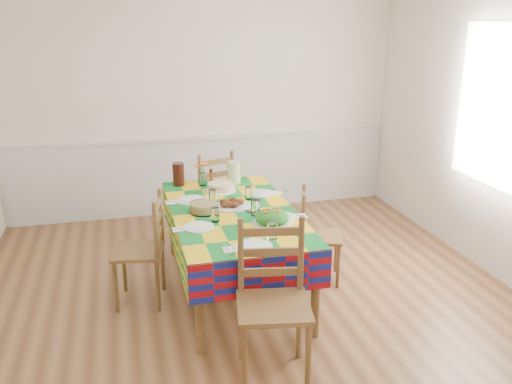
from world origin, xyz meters
TOP-DOWN VIEW (x-y plane):
  - room at (0.00, 0.00)m, footprint 4.58×5.08m
  - wainscot at (0.00, 2.48)m, footprint 4.41×0.06m
  - window_right at (2.23, 0.30)m, footprint 0.00×1.40m
  - dining_table at (-0.08, 0.47)m, footprint 1.00×1.86m
  - setting_near_head at (-0.04, -0.26)m, footprint 0.42×0.28m
  - setting_left_near at (-0.37, 0.19)m, footprint 0.43×0.25m
  - setting_left_far at (-0.33, 0.74)m, footprint 0.48×0.29m
  - setting_right_near at (0.18, 0.23)m, footprint 0.50×0.29m
  - setting_right_far at (0.21, 0.78)m, footprint 0.43×0.25m
  - meat_platter at (-0.08, 0.54)m, footprint 0.36×0.26m
  - salad_platter at (0.15, 0.09)m, footprint 0.29×0.29m
  - pasta_bowl at (-0.32, 0.48)m, footprint 0.23×0.23m
  - cake at (-0.08, 0.99)m, footprint 0.28×0.28m
  - serving_utensils at (0.07, 0.35)m, footprint 0.13×0.28m
  - flower_vase at (-0.22, 1.21)m, footprint 0.14×0.12m
  - hot_sauce at (-0.12, 1.28)m, footprint 0.03×0.03m
  - green_pitcher at (0.09, 1.20)m, footprint 0.12×0.12m
  - tea_pitcher at (-0.43, 1.26)m, footprint 0.11×0.11m
  - name_card at (-0.10, -0.44)m, footprint 0.08×0.02m
  - chair_near at (-0.07, -0.70)m, footprint 0.53×0.51m
  - chair_far at (-0.07, 1.64)m, footprint 0.52×0.50m
  - chair_left at (-0.82, 0.46)m, footprint 0.46×0.47m
  - chair_right at (0.67, 0.48)m, footprint 0.45×0.46m

SIDE VIEW (x-z plane):
  - chair_right at x=0.67m, z-range -0.01..0.83m
  - chair_left at x=-0.82m, z-range -0.01..0.91m
  - chair_far at x=-0.07m, z-range -0.01..0.95m
  - wainscot at x=0.00m, z-range 0.03..0.95m
  - chair_near at x=-0.07m, z-range -0.01..1.03m
  - dining_table at x=-0.08m, z-range 0.28..1.01m
  - serving_utensils at x=0.07m, z-range 0.72..0.73m
  - name_card at x=-0.10m, z-range 0.72..0.74m
  - setting_right_far at x=0.21m, z-range 0.69..0.80m
  - setting_left_near at x=-0.37m, z-range 0.69..0.81m
  - setting_near_head at x=-0.04m, z-range 0.69..0.81m
  - meat_platter at x=-0.08m, z-range 0.72..0.79m
  - setting_left_far at x=-0.33m, z-range 0.69..0.82m
  - setting_right_near at x=0.18m, z-range 0.69..0.82m
  - cake at x=-0.08m, z-range 0.72..0.80m
  - pasta_bowl at x=-0.32m, z-range 0.72..0.81m
  - salad_platter at x=0.15m, z-range 0.71..0.83m
  - hot_sauce at x=-0.12m, z-range 0.72..0.86m
  - flower_vase at x=-0.22m, z-range 0.70..0.94m
  - green_pitcher at x=0.09m, z-range 0.72..0.93m
  - tea_pitcher at x=-0.43m, z-range 0.72..0.94m
  - room at x=0.00m, z-range -0.04..2.74m
  - window_right at x=2.23m, z-range 0.80..2.20m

